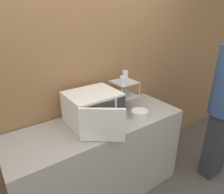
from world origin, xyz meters
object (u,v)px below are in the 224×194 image
Objects in this scene: microwave at (93,109)px; glass_back_right at (125,74)px; dish_rack at (124,89)px; bowl at (139,114)px; glass_front_left at (123,81)px.

glass_back_right is (0.53, 0.18, 0.21)m from microwave.
glass_back_right is at bearing 18.55° from microwave.
dish_rack reaches higher than bowl.
glass_front_left is (0.37, 0.02, 0.21)m from microwave.
glass_front_left is at bearing -135.70° from dish_rack.
bowl is (-0.00, -0.27, -0.19)m from dish_rack.
glass_front_left reaches higher than dish_rack.
dish_rack is at bearing 11.79° from microwave.
dish_rack reaches higher than microwave.
microwave is 2.06× the size of dish_rack.
dish_rack is (0.45, 0.09, 0.07)m from microwave.
dish_rack is 0.17m from glass_front_left.
dish_rack is at bearing -133.91° from glass_back_right.
dish_rack is 0.33m from bowl.
glass_front_left is at bearing 111.53° from bowl.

